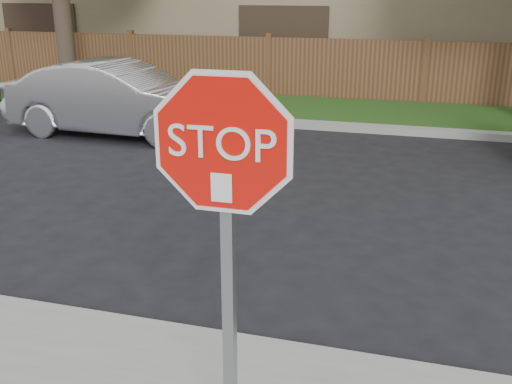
% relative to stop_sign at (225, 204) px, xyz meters
% --- Properties ---
extents(ground, '(90.00, 90.00, 0.00)m').
position_rel_stop_sign_xyz_m(ground, '(0.83, 1.48, -1.83)').
color(ground, black).
rests_on(ground, ground).
extents(far_curb, '(70.00, 0.30, 0.15)m').
position_rel_stop_sign_xyz_m(far_curb, '(0.83, 9.63, -1.75)').
color(far_curb, gray).
rests_on(far_curb, ground).
extents(grass_strip, '(70.00, 3.00, 0.12)m').
position_rel_stop_sign_xyz_m(grass_strip, '(0.83, 11.28, -1.77)').
color(grass_strip, '#1E4714').
rests_on(grass_strip, ground).
extents(fence, '(70.00, 0.12, 1.60)m').
position_rel_stop_sign_xyz_m(fence, '(0.83, 12.88, -1.03)').
color(fence, '#502F1C').
rests_on(fence, ground).
extents(stop_sign, '(1.01, 0.13, 2.55)m').
position_rel_stop_sign_xyz_m(stop_sign, '(0.00, 0.00, 0.00)').
color(stop_sign, gray).
rests_on(stop_sign, sidewalk_near).
extents(sedan_left, '(4.55, 1.74, 1.48)m').
position_rel_stop_sign_xyz_m(sedan_left, '(-4.98, 7.97, -1.09)').
color(sedan_left, '#BCBBC0').
rests_on(sedan_left, ground).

